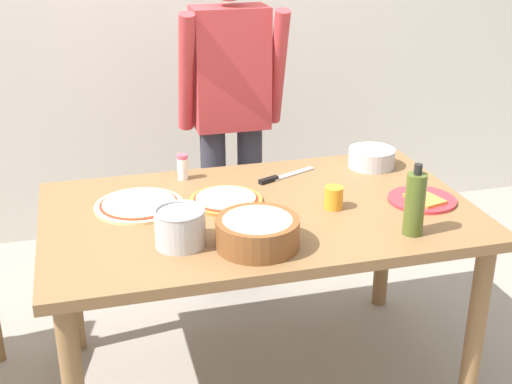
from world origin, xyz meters
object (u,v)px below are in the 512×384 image
object	(u,v)px
salt_shaker	(183,167)
popcorn_bowl	(257,230)
pizza_raw_on_board	(139,205)
mixing_bowl_steel	(372,158)
plate_with_slice	(422,199)
person_cook	(231,108)
pizza_cooked_on_tray	(226,200)
olive_oil_bottle	(415,203)
steel_pot	(180,227)
chef_knife	(280,177)
cup_orange	(334,198)
dining_table	(259,231)

from	to	relation	value
salt_shaker	popcorn_bowl	bearing A→B (deg)	-78.16
pizza_raw_on_board	salt_shaker	size ratio (longest dim) A/B	3.16
salt_shaker	mixing_bowl_steel	bearing A→B (deg)	-4.61
plate_with_slice	popcorn_bowl	size ratio (longest dim) A/B	0.93
person_cook	pizza_cooked_on_tray	world-z (taller)	person_cook
olive_oil_bottle	steel_pot	bearing A→B (deg)	171.19
pizza_cooked_on_tray	mixing_bowl_steel	distance (m)	0.73
pizza_cooked_on_tray	popcorn_bowl	xyz separation A→B (m)	(0.02, -0.39, 0.05)
pizza_cooked_on_tray	olive_oil_bottle	world-z (taller)	olive_oil_bottle
popcorn_bowl	chef_knife	world-z (taller)	popcorn_bowl
pizza_raw_on_board	popcorn_bowl	size ratio (longest dim) A/B	1.20
popcorn_bowl	salt_shaker	xyz separation A→B (m)	(-0.14, 0.67, -0.01)
person_cook	plate_with_slice	xyz separation A→B (m)	(0.55, -0.85, -0.17)
pizza_raw_on_board	chef_knife	xyz separation A→B (m)	(0.60, 0.14, -0.00)
steel_pot	cup_orange	size ratio (longest dim) A/B	2.04
pizza_cooked_on_tray	dining_table	bearing A→B (deg)	-43.70
pizza_cooked_on_tray	plate_with_slice	world-z (taller)	plate_with_slice
dining_table	salt_shaker	distance (m)	0.46
dining_table	person_cook	size ratio (longest dim) A/B	0.99
person_cook	salt_shaker	bearing A→B (deg)	-127.90
pizza_cooked_on_tray	pizza_raw_on_board	bearing A→B (deg)	173.69
pizza_raw_on_board	cup_orange	bearing A→B (deg)	-15.72
steel_pot	salt_shaker	distance (m)	0.60
pizza_cooked_on_tray	mixing_bowl_steel	bearing A→B (deg)	17.02
pizza_raw_on_board	olive_oil_bottle	size ratio (longest dim) A/B	1.31
pizza_raw_on_board	steel_pot	bearing A→B (deg)	-73.70
pizza_raw_on_board	salt_shaker	world-z (taller)	salt_shaker
person_cook	pizza_cooked_on_tray	xyz separation A→B (m)	(-0.17, -0.66, -0.17)
plate_with_slice	chef_knife	xyz separation A→B (m)	(-0.46, 0.37, -0.00)
plate_with_slice	steel_pot	xyz separation A→B (m)	(-0.95, -0.12, 0.06)
person_cook	dining_table	bearing A→B (deg)	-95.16
cup_orange	salt_shaker	distance (m)	0.66
dining_table	olive_oil_bottle	size ratio (longest dim) A/B	6.25
pizza_cooked_on_tray	salt_shaker	xyz separation A→B (m)	(-0.12, 0.28, 0.04)
mixing_bowl_steel	olive_oil_bottle	bearing A→B (deg)	-101.46
chef_knife	salt_shaker	bearing A→B (deg)	165.74
person_cook	plate_with_slice	bearing A→B (deg)	-56.75
popcorn_bowl	salt_shaker	size ratio (longest dim) A/B	2.64
pizza_cooked_on_tray	chef_knife	xyz separation A→B (m)	(0.27, 0.18, -0.00)
cup_orange	chef_knife	distance (m)	0.36
pizza_raw_on_board	plate_with_slice	xyz separation A→B (m)	(1.06, -0.23, -0.00)
plate_with_slice	cup_orange	size ratio (longest dim) A/B	3.06
plate_with_slice	chef_knife	world-z (taller)	plate_with_slice
steel_pot	cup_orange	xyz separation A→B (m)	(0.60, 0.15, -0.02)
steel_pot	cup_orange	world-z (taller)	steel_pot
steel_pot	chef_knife	bearing A→B (deg)	44.67
dining_table	olive_oil_bottle	distance (m)	0.60
person_cook	popcorn_bowl	distance (m)	1.06
salt_shaker	dining_table	bearing A→B (deg)	-59.30
popcorn_bowl	salt_shaker	distance (m)	0.68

